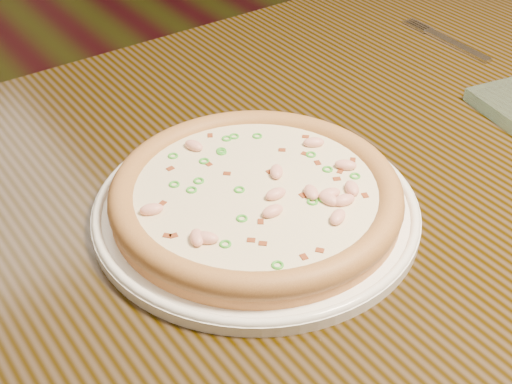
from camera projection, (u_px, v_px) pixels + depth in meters
ground at (19, 294)px, 1.72m from camera, size 9.00×9.00×0.00m
hero_table at (309, 220)px, 0.92m from camera, size 1.20×0.80×0.75m
plate at (256, 208)px, 0.76m from camera, size 0.35×0.35×0.02m
pizza at (256, 194)px, 0.75m from camera, size 0.31×0.31×0.03m
fork at (449, 41)px, 1.11m from camera, size 0.02×0.18×0.00m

